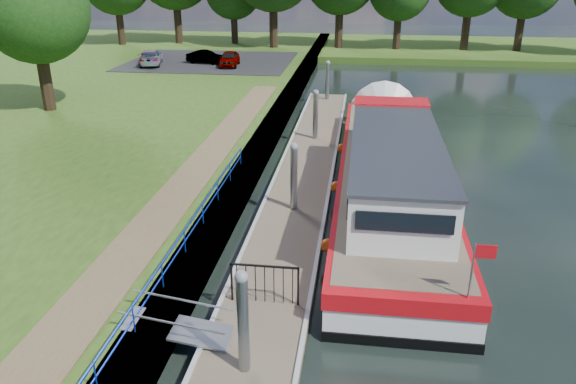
# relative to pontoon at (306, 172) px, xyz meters

# --- Properties ---
(ground) EXTENTS (160.00, 160.00, 0.00)m
(ground) POSITION_rel_pontoon_xyz_m (0.00, -13.00, -0.18)
(ground) COLOR black
(ground) RESTS_ON ground
(bank_edge) EXTENTS (1.10, 90.00, 0.78)m
(bank_edge) POSITION_rel_pontoon_xyz_m (-2.55, 2.00, 0.20)
(bank_edge) COLOR #473D2D
(bank_edge) RESTS_ON ground
(far_bank) EXTENTS (60.00, 18.00, 0.60)m
(far_bank) POSITION_rel_pontoon_xyz_m (12.00, 39.00, 0.12)
(far_bank) COLOR #2D4D16
(far_bank) RESTS_ON ground
(footpath) EXTENTS (1.60, 40.00, 0.05)m
(footpath) POSITION_rel_pontoon_xyz_m (-4.40, -5.00, 0.62)
(footpath) COLOR brown
(footpath) RESTS_ON riverbank
(carpark) EXTENTS (14.00, 12.00, 0.06)m
(carpark) POSITION_rel_pontoon_xyz_m (-11.00, 25.00, 0.62)
(carpark) COLOR black
(carpark) RESTS_ON riverbank
(blue_fence) EXTENTS (0.04, 18.04, 0.72)m
(blue_fence) POSITION_rel_pontoon_xyz_m (-2.75, -10.00, 1.13)
(blue_fence) COLOR #0C2DBF
(blue_fence) RESTS_ON riverbank
(pontoon) EXTENTS (2.50, 30.00, 0.56)m
(pontoon) POSITION_rel_pontoon_xyz_m (0.00, 0.00, 0.00)
(pontoon) COLOR brown
(pontoon) RESTS_ON ground
(mooring_piles) EXTENTS (0.30, 27.30, 3.55)m
(mooring_piles) POSITION_rel_pontoon_xyz_m (0.00, 0.00, 1.10)
(mooring_piles) COLOR gray
(mooring_piles) RESTS_ON ground
(gangway) EXTENTS (2.58, 1.00, 0.92)m
(gangway) POSITION_rel_pontoon_xyz_m (-1.85, -12.50, 0.44)
(gangway) COLOR #A5A8AD
(gangway) RESTS_ON ground
(gate_panel) EXTENTS (1.85, 0.05, 1.15)m
(gate_panel) POSITION_rel_pontoon_xyz_m (-0.00, -10.80, 0.97)
(gate_panel) COLOR black
(gate_panel) RESTS_ON ground
(barge) EXTENTS (4.36, 21.15, 4.78)m
(barge) POSITION_rel_pontoon_xyz_m (3.60, -1.36, 0.90)
(barge) COLOR black
(barge) RESTS_ON ground
(car_a) EXTENTS (1.79, 3.76, 1.24)m
(car_a) POSITION_rel_pontoon_xyz_m (-8.76, 22.69, 1.27)
(car_a) COLOR #999999
(car_a) RESTS_ON carpark
(car_b) EXTENTS (3.44, 1.79, 1.08)m
(car_b) POSITION_rel_pontoon_xyz_m (-11.06, 23.68, 1.19)
(car_b) COLOR #999999
(car_b) RESTS_ON carpark
(car_c) EXTENTS (2.78, 4.58, 1.24)m
(car_c) POSITION_rel_pontoon_xyz_m (-15.40, 22.30, 1.27)
(car_c) COLOR #999999
(car_c) RESTS_ON carpark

